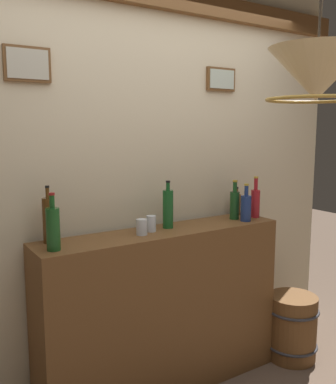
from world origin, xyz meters
name	(u,v)px	position (x,y,z in m)	size (l,w,h in m)	color
panelled_rear_partition	(143,158)	(0.00, 1.10, 1.50)	(3.36, 0.15, 2.87)	beige
bar_shelf_unit	(164,311)	(0.00, 0.85, 0.53)	(1.64, 0.34, 1.06)	brown
liquor_bottle_sherry	(53,228)	(-0.72, 0.79, 1.18)	(0.07, 0.07, 0.31)	#1B5220
liquor_bottle_rye	(168,208)	(0.06, 0.89, 1.19)	(0.07, 0.07, 0.31)	#1A5824
liquor_bottle_gin	(235,204)	(0.60, 0.87, 1.17)	(0.07, 0.07, 0.28)	#1B4A21
liquor_bottle_scotch	(236,204)	(0.72, 0.98, 1.14)	(0.06, 0.06, 0.21)	#593A13
liquor_bottle_rum	(49,220)	(-0.69, 0.95, 1.19)	(0.07, 0.07, 0.32)	#593716
liquor_bottle_brandy	(255,202)	(0.77, 0.83, 1.17)	(0.06, 0.06, 0.29)	#A71E27
liquor_bottle_bourbon	(246,207)	(0.62, 0.78, 1.16)	(0.07, 0.07, 0.26)	navy
glass_tumbler_rocks	(142,227)	(-0.17, 0.83, 1.11)	(0.07, 0.07, 0.10)	silver
glass_tumbler_highball	(151,224)	(-0.08, 0.87, 1.11)	(0.06, 0.06, 0.10)	silver
pendant_lamp	(317,76)	(0.27, -0.04, 1.93)	(0.46, 0.46, 0.68)	beige
wooden_barrel	(292,327)	(0.99, 0.65, 0.24)	(0.38, 0.38, 0.48)	brown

